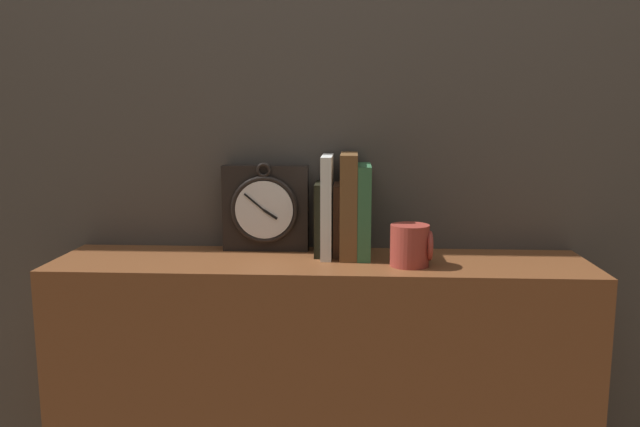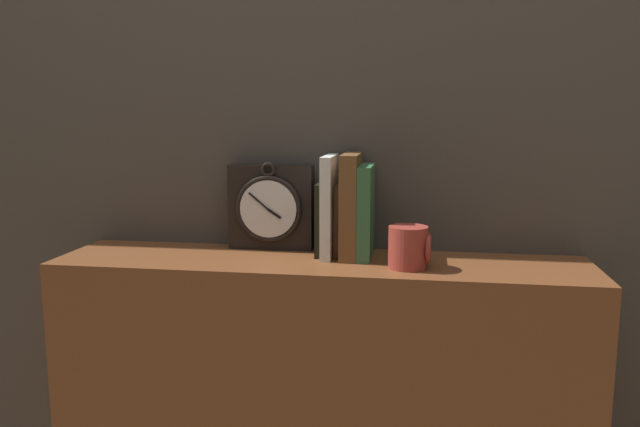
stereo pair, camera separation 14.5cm
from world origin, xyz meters
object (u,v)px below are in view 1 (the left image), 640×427
object	(u,v)px
book_slot3_brown	(349,205)
mug	(411,245)
book_slot0_black	(319,218)
book_slot1_white	(327,206)
clock	(266,208)
book_slot2_brown	(337,219)
book_slot4_green	(364,211)

from	to	relation	value
book_slot3_brown	mug	bearing A→B (deg)	-33.73
book_slot0_black	book_slot1_white	distance (m)	0.04
clock	book_slot3_brown	xyz separation A→B (m)	(0.21, -0.05, 0.02)
book_slot2_brown	book_slot3_brown	world-z (taller)	book_slot3_brown
book_slot0_black	book_slot3_brown	bearing A→B (deg)	-12.58
book_slot4_green	clock	bearing A→B (deg)	168.59
book_slot1_white	book_slot3_brown	size ratio (longest dim) A/B	0.98
book_slot1_white	book_slot4_green	bearing A→B (deg)	-1.57
book_slot0_black	book_slot4_green	xyz separation A→B (m)	(0.11, -0.02, 0.02)
book_slot0_black	book_slot2_brown	xyz separation A→B (m)	(0.04, 0.00, -0.00)
clock	book_slot1_white	distance (m)	0.16
book_slot4_green	book_slot2_brown	bearing A→B (deg)	163.87
book_slot0_black	clock	bearing A→B (deg)	166.25
book_slot0_black	mug	xyz separation A→B (m)	(0.22, -0.11, -0.04)
book_slot4_green	book_slot1_white	bearing A→B (deg)	178.43
clock	book_slot0_black	size ratio (longest dim) A/B	1.27
book_slot0_black	book_slot4_green	size ratio (longest dim) A/B	0.79
book_slot0_black	book_slot4_green	bearing A→B (deg)	-8.46
book_slot1_white	book_slot2_brown	world-z (taller)	book_slot1_white
clock	mug	distance (m)	0.38
book_slot3_brown	mug	distance (m)	0.19
book_slot1_white	book_slot2_brown	bearing A→B (deg)	35.33
mug	book_slot1_white	bearing A→B (deg)	153.39
book_slot4_green	mug	size ratio (longest dim) A/B	2.34
clock	book_slot0_black	bearing A→B (deg)	-13.75
clock	book_slot3_brown	distance (m)	0.22
clock	book_slot2_brown	distance (m)	0.18
book_slot1_white	book_slot4_green	size ratio (longest dim) A/B	1.10
book_slot3_brown	book_slot4_green	size ratio (longest dim) A/B	1.12
book_slot1_white	book_slot2_brown	xyz separation A→B (m)	(0.02, 0.02, -0.04)
book_slot1_white	book_slot2_brown	size ratio (longest dim) A/B	1.41
book_slot0_black	book_slot2_brown	world-z (taller)	book_slot0_black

